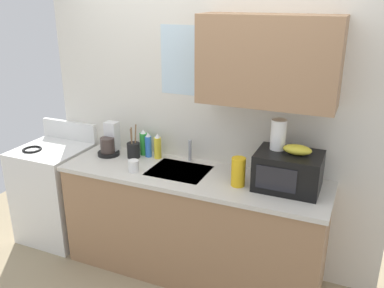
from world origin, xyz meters
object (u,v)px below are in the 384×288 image
paper_towel_roll (278,135)px  coffee_maker (110,143)px  dish_soap_bottle_green (144,143)px  dish_soap_bottle_blue (148,145)px  mug_white (134,166)px  cereal_canister (238,172)px  banana_bunch (297,150)px  stove_range (56,192)px  dish_soap_bottle_yellow (158,147)px  utensil_crock (134,150)px  microwave (288,171)px

paper_towel_roll → coffee_maker: size_ratio=0.79×
coffee_maker → dish_soap_bottle_green: 0.30m
dish_soap_bottle_blue → mug_white: 0.34m
dish_soap_bottle_blue → mug_white: dish_soap_bottle_blue is taller
cereal_canister → mug_white: size_ratio=2.28×
dish_soap_bottle_blue → banana_bunch: bearing=-6.2°
stove_range → dish_soap_bottle_blue: 1.08m
dish_soap_bottle_yellow → mug_white: 0.34m
stove_range → paper_towel_roll: paper_towel_roll is taller
dish_soap_bottle_green → banana_bunch: bearing=-7.0°
utensil_crock → microwave: bearing=-3.1°
banana_bunch → mug_white: (-1.22, -0.19, -0.26)m
utensil_crock → stove_range: bearing=-171.8°
dish_soap_bottle_green → dish_soap_bottle_yellow: bearing=-8.9°
microwave → dish_soap_bottle_green: microwave is taller
paper_towel_roll → mug_white: 1.15m
microwave → utensil_crock: utensil_crock is taller
dish_soap_bottle_yellow → microwave: bearing=-7.1°
paper_towel_roll → dish_soap_bottle_blue: paper_towel_roll is taller
stove_range → dish_soap_bottle_yellow: 1.16m
microwave → dish_soap_bottle_yellow: 1.14m
microwave → dish_soap_bottle_blue: bearing=173.5°
microwave → dish_soap_bottle_blue: size_ratio=2.11×
stove_range → banana_bunch: banana_bunch is taller
banana_bunch → dish_soap_bottle_yellow: bearing=173.2°
banana_bunch → cereal_canister: size_ratio=0.92×
utensil_crock → paper_towel_roll: bearing=-0.9°
coffee_maker → dish_soap_bottle_yellow: bearing=10.8°
microwave → paper_towel_roll: (-0.10, 0.05, 0.24)m
dish_soap_bottle_yellow → cereal_canister: (0.79, -0.24, 0.01)m
stove_range → dish_soap_bottle_yellow: bearing=10.5°
paper_towel_roll → utensil_crock: 1.27m
cereal_canister → utensil_crock: (-0.99, 0.17, -0.04)m
paper_towel_roll → cereal_canister: paper_towel_roll is taller
dish_soap_bottle_blue → mug_white: bearing=-81.5°
banana_bunch → coffee_maker: bearing=177.9°
stove_range → microwave: (2.14, 0.04, 0.58)m
banana_bunch → mug_white: banana_bunch is taller
dish_soap_bottle_yellow → mug_white: dish_soap_bottle_yellow is taller
mug_white → utensil_crock: (-0.16, 0.26, 0.02)m
mug_white → dish_soap_bottle_green: bearing=107.3°
stove_range → utensil_crock: size_ratio=3.67×
coffee_maker → mug_white: (0.39, -0.25, -0.06)m
microwave → mug_white: (-1.17, -0.19, -0.09)m
dish_soap_bottle_blue → microwave: bearing=-6.5°
microwave → dish_soap_bottle_yellow: size_ratio=2.10×
stove_range → microwave: size_ratio=2.35×
dish_soap_bottle_yellow → dish_soap_bottle_blue: dish_soap_bottle_yellow is taller
dish_soap_bottle_green → mug_white: size_ratio=2.43×
dish_soap_bottle_green → paper_towel_roll: bearing=-5.5°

